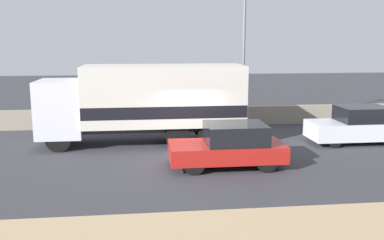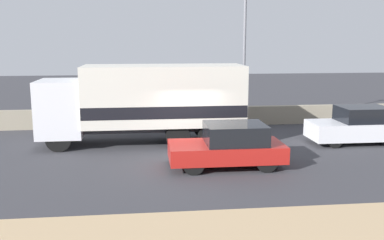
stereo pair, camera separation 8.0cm
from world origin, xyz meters
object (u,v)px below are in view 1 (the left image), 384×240
object	(u,v)px
car_hatchback	(229,145)
street_lamp	(244,39)
box_truck	(148,101)
car_sedan_second	(357,125)

from	to	relation	value
car_hatchback	street_lamp	bearing A→B (deg)	-107.12
box_truck	car_hatchback	distance (m)	4.80
street_lamp	car_hatchback	size ratio (longest dim) A/B	1.95
box_truck	car_sedan_second	bearing A→B (deg)	174.17
street_lamp	car_sedan_second	size ratio (longest dim) A/B	1.97
street_lamp	box_truck	world-z (taller)	street_lamp
street_lamp	box_truck	xyz separation A→B (m)	(-4.82, -2.88, -2.60)
car_hatchback	car_sedan_second	distance (m)	6.83
street_lamp	car_sedan_second	bearing A→B (deg)	-42.39
street_lamp	car_hatchback	bearing A→B (deg)	-107.12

